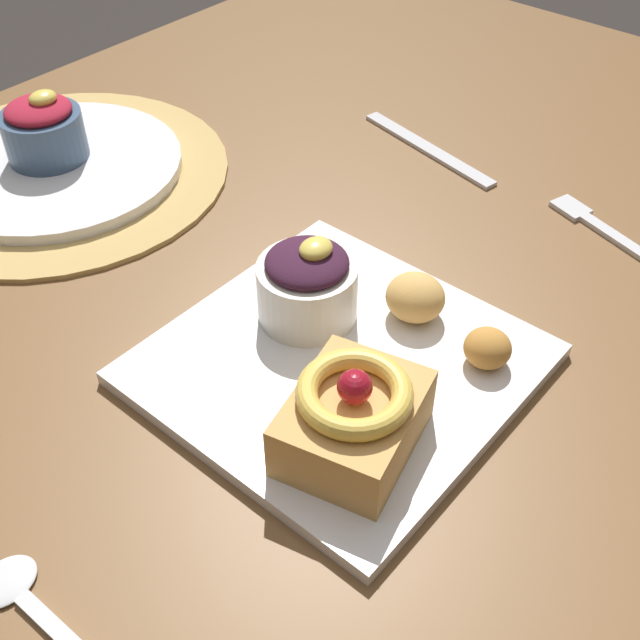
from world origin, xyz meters
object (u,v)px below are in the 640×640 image
(cake_slice, at_px, (353,416))
(fritter_front, at_px, (487,348))
(back_ramekin, at_px, (43,129))
(fritter_middle, at_px, (415,297))
(fork, at_px, (597,225))
(spoon, at_px, (33,608))
(berry_ramekin, at_px, (307,284))
(back_plate, at_px, (56,166))
(knife, at_px, (428,149))
(front_plate, at_px, (339,363))

(cake_slice, xyz_separation_m, fritter_front, (0.13, -0.03, -0.01))
(cake_slice, xyz_separation_m, back_ramekin, (0.09, 0.47, 0.01))
(fritter_front, height_order, fritter_middle, fritter_middle)
(fork, bearing_deg, spoon, 99.26)
(cake_slice, bearing_deg, berry_ramekin, 53.89)
(fritter_middle, bearing_deg, spoon, 175.58)
(berry_ramekin, bearing_deg, back_ramekin, 88.83)
(back_ramekin, bearing_deg, fork, -60.23)
(fritter_middle, bearing_deg, back_plate, 97.03)
(fritter_front, distance_m, spoon, 0.36)
(berry_ramekin, bearing_deg, cake_slice, -126.11)
(fritter_middle, height_order, back_plate, fritter_middle)
(knife, bearing_deg, berry_ramekin, 117.80)
(cake_slice, height_order, fork, cake_slice)
(fritter_front, bearing_deg, front_plate, 128.04)
(fork, bearing_deg, back_plate, 47.93)
(fritter_middle, height_order, knife, fritter_middle)
(berry_ramekin, distance_m, fritter_front, 0.15)
(back_ramekin, relative_size, fork, 0.65)
(fritter_front, distance_m, knife, 0.34)
(fork, bearing_deg, cake_slice, 105.87)
(front_plate, relative_size, cake_slice, 2.22)
(back_plate, height_order, back_ramekin, back_ramekin)
(fritter_middle, distance_m, back_ramekin, 0.43)
(front_plate, bearing_deg, fork, -12.73)
(fritter_front, height_order, back_ramekin, back_ramekin)
(knife, bearing_deg, spoon, 113.72)
(spoon, height_order, knife, same)
(fritter_front, relative_size, fork, 0.29)
(berry_ramekin, xyz_separation_m, fork, (0.28, -0.12, -0.04))
(berry_ramekin, bearing_deg, front_plate, -113.14)
(fritter_front, bearing_deg, cake_slice, 167.65)
(fritter_front, distance_m, fork, 0.24)
(front_plate, xyz_separation_m, fritter_middle, (0.08, -0.01, 0.02))
(front_plate, bearing_deg, back_ramekin, 85.91)
(back_plate, bearing_deg, fritter_front, -85.05)
(fritter_front, xyz_separation_m, spoon, (-0.34, 0.10, -0.02))
(fritter_middle, height_order, back_ramekin, back_ramekin)
(fritter_front, bearing_deg, back_ramekin, 94.49)
(fork, distance_m, spoon, 0.59)
(knife, bearing_deg, fritter_front, 143.83)
(fritter_middle, distance_m, back_plate, 0.42)
(front_plate, height_order, knife, front_plate)
(fritter_front, relative_size, knife, 0.19)
(fritter_front, distance_m, back_ramekin, 0.51)
(front_plate, distance_m, fritter_middle, 0.08)
(fritter_front, bearing_deg, knife, 41.93)
(cake_slice, height_order, fritter_front, cake_slice)
(fritter_front, xyz_separation_m, back_plate, (-0.04, 0.49, -0.02))
(back_ramekin, bearing_deg, fritter_middle, -83.56)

